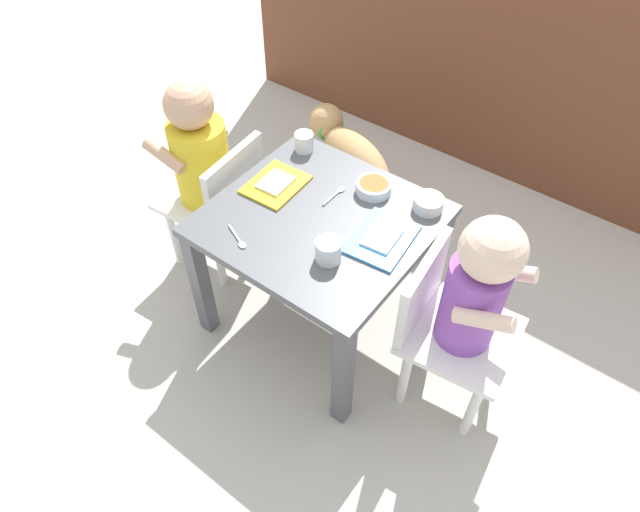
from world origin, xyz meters
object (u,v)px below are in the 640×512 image
veggie_bowl_far (428,203)px  food_tray_right (382,238)px  water_cup_left (328,252)px  spoon_by_right_tray (336,194)px  dining_table (320,237)px  food_tray_left (276,184)px  seated_child_left (204,160)px  dog (350,153)px  cereal_bowl_right_side (374,187)px  seated_child_right (469,296)px  spoon_by_left_tray (238,239)px  water_cup_right (304,143)px

veggie_bowl_far → food_tray_right: bearing=-101.2°
water_cup_left → spoon_by_right_tray: bearing=121.4°
dining_table → food_tray_left: size_ratio=3.19×
food_tray_left → food_tray_right: (0.37, -0.00, -0.00)m
veggie_bowl_far → water_cup_left: bearing=-108.8°
dining_table → seated_child_left: (-0.46, 0.00, 0.06)m
water_cup_left → veggie_bowl_far: bearing=71.2°
dog → cereal_bowl_right_side: (0.33, -0.37, 0.25)m
dining_table → water_cup_left: bearing=-45.2°
seated_child_right → veggie_bowl_far: bearing=139.4°
water_cup_left → seated_child_right: bearing=18.9°
food_tray_right → spoon_by_right_tray: food_tray_right is taller
spoon_by_left_tray → dog: bearing=101.3°
dining_table → water_cup_right: (-0.22, 0.21, 0.10)m
food_tray_left → food_tray_right: 0.37m
spoon_by_right_tray → food_tray_left: bearing=-156.1°
dining_table → water_cup_right: 0.33m
veggie_bowl_far → cereal_bowl_right_side: size_ratio=0.83×
seated_child_left → water_cup_right: seated_child_left is taller
food_tray_right → spoon_by_left_tray: bearing=-142.9°
seated_child_left → water_cup_left: seated_child_left is taller
seated_child_left → water_cup_right: (0.23, 0.21, 0.04)m
dining_table → dog: size_ratio=1.24×
spoon_by_left_tray → spoon_by_right_tray: (0.10, 0.30, 0.00)m
seated_child_left → water_cup_left: 0.58m
seated_child_right → water_cup_left: 0.37m
dog → veggie_bowl_far: size_ratio=5.60×
food_tray_left → spoon_by_left_tray: food_tray_left is taller
dog → seated_child_left: bearing=-108.9°
food_tray_left → water_cup_left: water_cup_left is taller
seated_child_right → veggie_bowl_far: size_ratio=8.24×
dining_table → seated_child_right: (0.45, 0.01, 0.06)m
dog → food_tray_right: (0.45, -0.52, 0.24)m
dog → spoon_by_right_tray: 0.56m
seated_child_left → dog: bearing=71.1°
spoon_by_left_tray → water_cup_left: bearing=21.2°
veggie_bowl_far → dog: bearing=145.5°
seated_child_left → food_tray_right: 0.64m
seated_child_right → dog: (-0.72, 0.54, -0.22)m
veggie_bowl_far → cereal_bowl_right_side: 0.16m
water_cup_left → seated_child_left: bearing=168.7°
seated_child_right → spoon_by_right_tray: 0.48m
cereal_bowl_right_side → seated_child_right: bearing=-23.3°
seated_child_left → dog: seated_child_left is taller
spoon_by_right_tray → food_tray_right: bearing=-19.7°
dog → veggie_bowl_far: veggie_bowl_far is taller
cereal_bowl_right_side → spoon_by_left_tray: size_ratio=1.06×
cereal_bowl_right_side → seated_child_left: bearing=-161.2°
dining_table → dog: (-0.27, 0.55, -0.16)m
water_cup_right → spoon_by_left_tray: water_cup_right is taller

